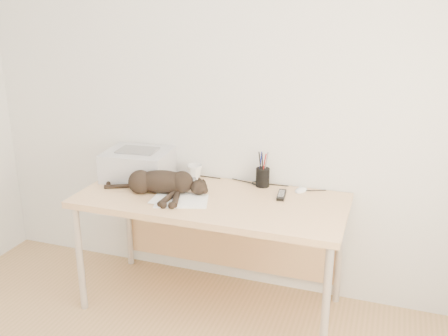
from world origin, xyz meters
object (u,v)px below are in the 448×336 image
at_px(cat, 160,183).
at_px(pen_cup, 263,177).
at_px(printer, 138,164).
at_px(mug, 195,172).
at_px(mouse, 301,189).
at_px(desk, 216,212).

bearing_deg(cat, pen_cup, 18.98).
bearing_deg(printer, pen_cup, 8.18).
height_order(cat, mug, cat).
relative_size(printer, cat, 0.66).
distance_m(cat, pen_cup, 0.65).
height_order(printer, mouse, printer).
height_order(printer, pen_cup, pen_cup).
bearing_deg(pen_cup, desk, -140.44).
relative_size(cat, mug, 6.59).
relative_size(desk, mouse, 15.43).
bearing_deg(printer, mouse, 5.94).
relative_size(printer, mug, 4.36).
xyz_separation_m(cat, mug, (0.10, 0.31, -0.02)).
xyz_separation_m(printer, mug, (0.35, 0.11, -0.05)).
distance_m(desk, pen_cup, 0.37).
bearing_deg(cat, mug, 61.22).
bearing_deg(printer, desk, -8.34).
distance_m(desk, mouse, 0.55).
height_order(mug, mouse, mug).
relative_size(mug, mouse, 0.98).
bearing_deg(cat, desk, 9.98).
bearing_deg(cat, mouse, 10.45).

